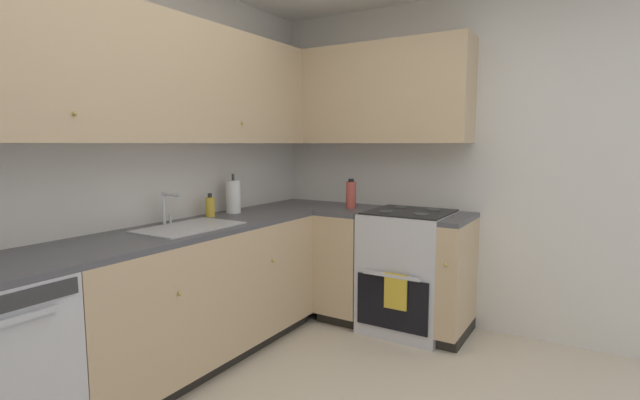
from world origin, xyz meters
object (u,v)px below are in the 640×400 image
(paper_towel_roll, at_px, (233,197))
(oil_bottle, at_px, (351,195))
(oven_range, at_px, (408,270))
(soap_bottle, at_px, (210,207))

(paper_towel_roll, height_order, oil_bottle, paper_towel_roll)
(oven_range, xyz_separation_m, oil_bottle, (-0.02, 0.50, 0.56))
(soap_bottle, height_order, paper_towel_roll, paper_towel_roll)
(soap_bottle, distance_m, paper_towel_roll, 0.23)
(paper_towel_roll, xyz_separation_m, oil_bottle, (0.70, -0.64, -0.01))
(oven_range, relative_size, soap_bottle, 6.27)
(soap_bottle, relative_size, paper_towel_roll, 0.55)
(soap_bottle, xyz_separation_m, paper_towel_roll, (0.23, -0.02, 0.05))
(paper_towel_roll, bearing_deg, soap_bottle, 174.95)
(soap_bottle, bearing_deg, oven_range, -50.83)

